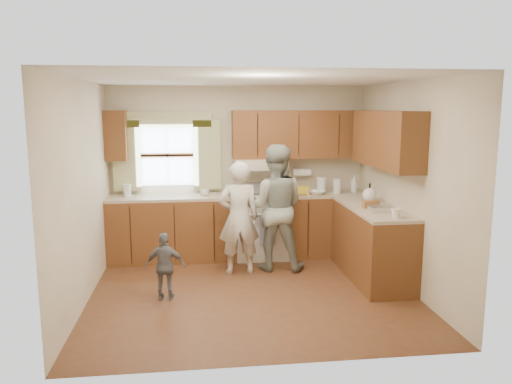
{
  "coord_description": "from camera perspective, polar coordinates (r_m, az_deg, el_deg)",
  "views": [
    {
      "loc": [
        -0.65,
        -5.68,
        2.19
      ],
      "look_at": [
        0.1,
        0.4,
        1.15
      ],
      "focal_mm": 35.0,
      "sensor_mm": 36.0,
      "label": 1
    }
  ],
  "objects": [
    {
      "name": "kitchen_fixtures",
      "position": [
        7.01,
        3.51,
        -1.51
      ],
      "size": [
        3.8,
        2.25,
        2.15
      ],
      "color": "#4E2610",
      "rests_on": "ground"
    },
    {
      "name": "woman_left",
      "position": [
        6.58,
        -1.99,
        -2.99
      ],
      "size": [
        0.57,
        0.39,
        1.51
      ],
      "primitive_type": "imported",
      "rotation": [
        0.0,
        0.0,
        3.2
      ],
      "color": "beige",
      "rests_on": "ground"
    },
    {
      "name": "stove",
      "position": [
        7.38,
        0.56,
        -3.87
      ],
      "size": [
        0.76,
        0.67,
        1.07
      ],
      "color": "silver",
      "rests_on": "ground"
    },
    {
      "name": "child",
      "position": [
        5.86,
        -10.32,
        -8.36
      ],
      "size": [
        0.48,
        0.24,
        0.79
      ],
      "primitive_type": "imported",
      "rotation": [
        0.0,
        0.0,
        3.03
      ],
      "color": "slate",
      "rests_on": "ground"
    },
    {
      "name": "woman_right",
      "position": [
        6.75,
        2.16,
        -1.79
      ],
      "size": [
        0.95,
        0.81,
        1.71
      ],
      "primitive_type": "imported",
      "rotation": [
        0.0,
        0.0,
        2.93
      ],
      "color": "#2C443A",
      "rests_on": "ground"
    },
    {
      "name": "room",
      "position": [
        5.8,
        -0.5,
        0.3
      ],
      "size": [
        3.8,
        3.8,
        3.8
      ],
      "color": "#512B19",
      "rests_on": "ground"
    }
  ]
}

